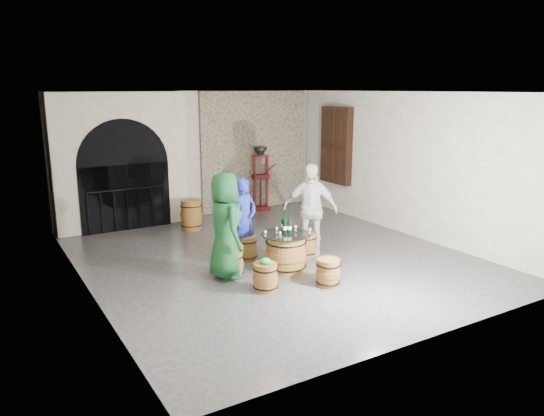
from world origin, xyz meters
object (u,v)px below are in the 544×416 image
barrel_stool_near_right (328,272)px  barrel_stool_far (247,248)px  barrel_table (286,253)px  person_green (225,226)px  barrel_stool_near_left (265,277)px  corking_press (261,174)px  person_blue (245,219)px  barrel_stool_right (307,244)px  barrel_stool_left (232,264)px  side_barrel (191,215)px  wine_bottle_right (283,224)px  wine_bottle_center (289,226)px  wine_bottle_left (285,226)px  person_white (310,209)px

barrel_stool_near_right → barrel_stool_far: bearing=105.7°
barrel_table → person_green: size_ratio=0.49×
barrel_stool_near_left → corking_press: size_ratio=0.27×
person_blue → person_green: bearing=-159.4°
barrel_stool_right → corking_press: 4.14m
barrel_stool_near_right → corking_press: bearing=72.0°
barrel_stool_left → side_barrel: size_ratio=0.66×
barrel_stool_near_left → wine_bottle_right: size_ratio=1.44×
barrel_stool_right → wine_bottle_right: bearing=-155.6°
barrel_stool_far → barrel_stool_near_right: (0.54, -1.92, 0.00)m
wine_bottle_right → barrel_stool_right: bearing=24.4°
wine_bottle_center → person_green: bearing=166.2°
person_green → barrel_table: bearing=-100.9°
wine_bottle_left → wine_bottle_center: 0.08m
barrel_table → barrel_stool_right: size_ratio=1.94×
barrel_table → barrel_stool_right: barrel_table is taller
barrel_stool_left → person_green: (-0.11, 0.03, 0.71)m
corking_press → barrel_stool_left: bearing=-116.5°
barrel_stool_right → side_barrel: 3.27m
barrel_stool_right → side_barrel: bearing=112.0°
wine_bottle_right → corking_press: (1.92, 4.25, 0.17)m
barrel_stool_near_left → person_green: (-0.29, 0.90, 0.71)m
barrel_stool_left → barrel_stool_near_right: bearing=-45.7°
barrel_stool_near_left → person_blue: (0.47, 1.61, 0.57)m
barrel_stool_right → side_barrel: side_barrel is taller
barrel_stool_near_right → wine_bottle_right: wine_bottle_right is taller
barrel_stool_right → wine_bottle_right: 1.04m
barrel_stool_near_right → person_white: (0.73, 1.59, 0.69)m
person_blue → corking_press: (2.31, 3.45, 0.21)m
barrel_stool_near_left → wine_bottle_center: bearing=35.7°
wine_bottle_left → corking_press: size_ratio=0.19×
person_white → barrel_stool_right: bearing=-105.3°
side_barrel → corking_press: (2.38, 0.86, 0.66)m
barrel_table → barrel_stool_far: bearing=107.9°
wine_bottle_center → barrel_stool_near_left: bearing=-144.3°
barrel_stool_left → person_blue: bearing=48.7°
barrel_stool_left → barrel_stool_near_left: (0.18, -0.87, 0.00)m
person_white → wine_bottle_left: (-0.96, -0.59, -0.08)m
wine_bottle_right → side_barrel: size_ratio=0.46×
barrel_stool_near_right → person_blue: person_blue is taller
barrel_table → person_blue: bearing=107.9°
person_white → corking_press: (1.03, 3.82, 0.09)m
barrel_stool_near_right → wine_bottle_center: bearing=99.3°
barrel_stool_far → wine_bottle_left: bearing=-71.5°
wine_bottle_center → barrel_stool_right: bearing=35.3°
side_barrel → wine_bottle_center: bearing=-82.7°
person_green → wine_bottle_right: 1.15m
barrel_stool_far → corking_press: (2.30, 3.49, 0.78)m
barrel_stool_right → corking_press: size_ratio=0.27×
barrel_table → person_white: size_ratio=0.49×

